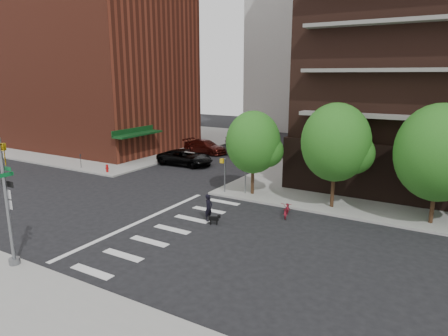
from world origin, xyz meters
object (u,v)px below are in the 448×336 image
(parked_car_silver, at_px, (244,140))
(dog_walker, at_px, (209,208))
(parked_car_maroon, at_px, (205,147))
(parked_car_black, at_px, (185,158))
(scooter, at_px, (287,209))
(fire_hydrant, at_px, (107,168))
(traffic_signal, at_px, (9,213))

(parked_car_silver, distance_m, dog_walker, 27.09)
(parked_car_maroon, bearing_deg, dog_walker, -140.69)
(parked_car_silver, height_order, dog_walker, dog_walker)
(parked_car_maroon, height_order, dog_walker, dog_walker)
(parked_car_black, xyz_separation_m, scooter, (14.34, -8.72, -0.29))
(parked_car_black, relative_size, dog_walker, 3.33)
(fire_hydrant, xyz_separation_m, scooter, (18.44, -2.24, -0.05))
(traffic_signal, height_order, parked_car_maroon, traffic_signal)
(traffic_signal, distance_m, parked_car_silver, 35.33)
(parked_car_black, height_order, parked_car_maroon, parked_car_black)
(parked_car_black, xyz_separation_m, parked_car_maroon, (-1.69, 6.27, -0.00))
(traffic_signal, distance_m, scooter, 15.68)
(parked_car_black, bearing_deg, fire_hydrant, 144.79)
(traffic_signal, height_order, parked_car_black, traffic_signal)
(fire_hydrant, bearing_deg, scooter, -6.93)
(parked_car_silver, bearing_deg, parked_car_maroon, 166.33)
(fire_hydrant, height_order, parked_car_black, parked_car_black)
(traffic_signal, relative_size, scooter, 3.17)
(parked_car_black, relative_size, parked_car_maroon, 1.05)
(traffic_signal, xyz_separation_m, scooter, (8.41, 13.05, -2.20))
(fire_hydrant, bearing_deg, parked_car_silver, 78.69)
(fire_hydrant, height_order, parked_car_silver, parked_car_silver)
(fire_hydrant, relative_size, parked_car_black, 0.13)
(traffic_signal, distance_m, parked_car_black, 22.64)
(parked_car_maroon, bearing_deg, traffic_signal, -159.20)
(fire_hydrant, relative_size, dog_walker, 0.43)
(scooter, bearing_deg, parked_car_black, 133.68)
(fire_hydrant, height_order, scooter, scooter)
(fire_hydrant, relative_size, parked_car_maroon, 0.14)
(scooter, bearing_deg, fire_hydrant, 158.05)
(parked_car_black, distance_m, scooter, 16.78)
(parked_car_black, relative_size, scooter, 2.99)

